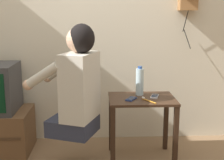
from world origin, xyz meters
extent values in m
cube|color=beige|center=(0.00, 1.07, 1.27)|extent=(6.80, 0.05, 2.55)
cube|color=#382316|center=(0.53, 0.54, 0.57)|extent=(0.58, 0.44, 0.02)
cube|color=black|center=(0.27, 0.34, 0.28)|extent=(0.04, 0.04, 0.56)
cube|color=black|center=(0.80, 0.34, 0.28)|extent=(0.04, 0.04, 0.56)
cube|color=black|center=(0.27, 0.73, 0.28)|extent=(0.04, 0.04, 0.56)
cube|color=black|center=(0.80, 0.73, 0.28)|extent=(0.04, 0.04, 0.56)
cube|color=#2D3347|center=(-0.07, 0.41, 0.38)|extent=(0.46, 0.45, 0.14)
cube|color=beige|center=(0.00, 0.38, 0.72)|extent=(0.34, 0.42, 0.55)
sphere|color=#DBAD8E|center=(0.00, 0.38, 1.10)|extent=(0.20, 0.20, 0.20)
ellipsoid|color=black|center=(0.02, 0.37, 1.11)|extent=(0.27, 0.27, 0.24)
cylinder|color=beige|center=(-0.29, 0.33, 0.83)|extent=(0.33, 0.19, 0.24)
cylinder|color=beige|center=(-0.18, 0.62, 0.83)|extent=(0.33, 0.19, 0.24)
sphere|color=#DBAD8E|center=(-0.42, 0.38, 0.74)|extent=(0.09, 0.09, 0.09)
sphere|color=#DBAD8E|center=(-0.31, 0.67, 0.74)|extent=(0.09, 0.09, 0.09)
cylinder|color=black|center=(1.01, 0.97, 1.24)|extent=(0.04, 0.04, 0.22)
cylinder|color=black|center=(1.04, 0.98, 1.06)|extent=(0.07, 0.06, 0.19)
cube|color=navy|center=(0.43, 0.48, 0.58)|extent=(0.11, 0.14, 0.01)
cube|color=black|center=(0.43, 0.48, 0.59)|extent=(0.09, 0.11, 0.00)
cube|color=silver|center=(0.65, 0.56, 0.58)|extent=(0.10, 0.14, 0.01)
cube|color=black|center=(0.65, 0.56, 0.59)|extent=(0.08, 0.11, 0.00)
cylinder|color=silver|center=(0.52, 0.64, 0.70)|extent=(0.07, 0.07, 0.24)
cylinder|color=#2D4C8C|center=(0.52, 0.64, 0.83)|extent=(0.04, 0.04, 0.02)
cylinder|color=orange|center=(0.58, 0.42, 0.58)|extent=(0.10, 0.15, 0.01)
cube|color=white|center=(0.54, 0.48, 0.59)|extent=(0.02, 0.03, 0.01)
camera|label=1|loc=(0.16, -2.10, 1.32)|focal=50.00mm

